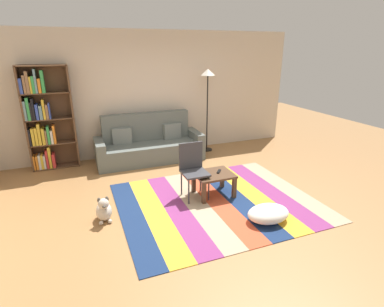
% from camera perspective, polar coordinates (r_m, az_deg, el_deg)
% --- Properties ---
extents(ground_plane, '(14.00, 14.00, 0.00)m').
position_cam_1_polar(ground_plane, '(4.98, 0.53, -8.41)').
color(ground_plane, '#9E7042').
extents(back_wall, '(6.80, 0.10, 2.70)m').
position_cam_1_polar(back_wall, '(6.90, -7.52, 11.17)').
color(back_wall, beige).
rests_on(back_wall, ground_plane).
extents(rug, '(3.04, 2.49, 0.01)m').
position_cam_1_polar(rug, '(4.87, 4.78, -9.11)').
color(rug, navy).
rests_on(rug, ground_plane).
extents(couch, '(2.26, 0.80, 1.00)m').
position_cam_1_polar(couch, '(6.57, -8.12, 1.63)').
color(couch, '#59605B').
rests_on(couch, ground_plane).
extents(bookshelf, '(0.90, 0.28, 2.04)m').
position_cam_1_polar(bookshelf, '(6.55, -26.32, 5.64)').
color(bookshelf, brown).
rests_on(bookshelf, ground_plane).
extents(coffee_table, '(0.62, 0.51, 0.38)m').
position_cam_1_polar(coffee_table, '(4.95, 4.16, -4.61)').
color(coffee_table, '#513826').
rests_on(coffee_table, rug).
extents(pouf, '(0.61, 0.44, 0.22)m').
position_cam_1_polar(pouf, '(4.44, 14.31, -11.01)').
color(pouf, white).
rests_on(pouf, rug).
extents(dog, '(0.22, 0.35, 0.40)m').
position_cam_1_polar(dog, '(4.49, -16.43, -10.29)').
color(dog, beige).
rests_on(dog, ground_plane).
extents(standing_lamp, '(0.32, 0.32, 1.89)m').
position_cam_1_polar(standing_lamp, '(6.89, 3.00, 13.20)').
color(standing_lamp, black).
rests_on(standing_lamp, ground_plane).
extents(tv_remote, '(0.13, 0.14, 0.02)m').
position_cam_1_polar(tv_remote, '(4.98, 5.14, -3.41)').
color(tv_remote, black).
rests_on(tv_remote, coffee_table).
extents(folding_chair, '(0.40, 0.40, 0.90)m').
position_cam_1_polar(folding_chair, '(4.82, 0.17, -2.34)').
color(folding_chair, '#38383D').
rests_on(folding_chair, ground_plane).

